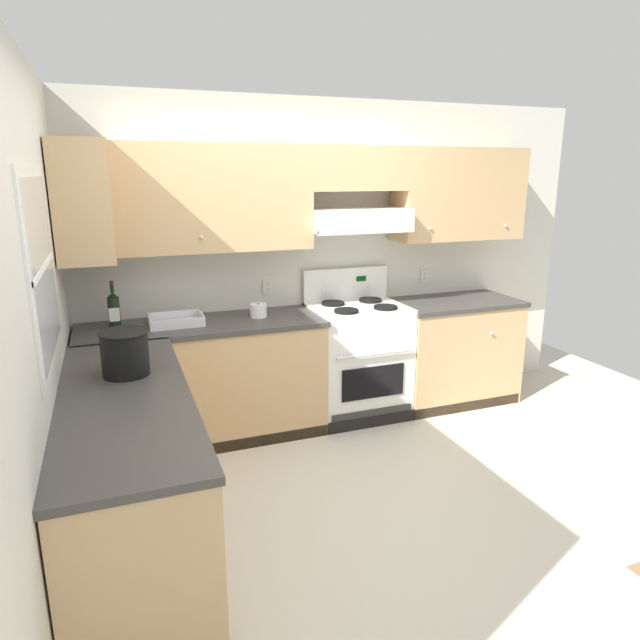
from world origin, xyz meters
TOP-DOWN VIEW (x-y plane):
  - ground_plane at (0.00, 0.00)m, footprint 7.04×7.04m
  - wall_back at (0.41, 1.53)m, footprint 4.68×0.57m
  - wall_left at (-1.59, 0.23)m, footprint 0.47×4.00m
  - counter_back_run at (0.17, 1.24)m, footprint 3.60×0.65m
  - counter_left_run at (-1.24, -0.00)m, footprint 0.63×1.91m
  - stove at (0.60, 1.25)m, footprint 0.76×0.62m
  - wine_bottle at (-1.25, 1.33)m, footprint 0.08×0.08m
  - bowl at (-0.84, 1.27)m, footprint 0.38×0.27m
  - bucket at (-1.22, 0.29)m, footprint 0.26×0.26m
  - paper_towel_roll at (-0.23, 1.28)m, footprint 0.13×0.13m

SIDE VIEW (x-z plane):
  - ground_plane at x=0.00m, z-range 0.00..0.00m
  - counter_back_run at x=0.17m, z-range 0.00..0.91m
  - counter_left_run at x=-1.24m, z-range 0.00..0.91m
  - stove at x=0.60m, z-range -0.12..1.08m
  - bowl at x=-0.84m, z-range 0.90..0.97m
  - paper_towel_roll at x=-0.23m, z-range 0.91..1.01m
  - bucket at x=-1.22m, z-range 0.92..1.16m
  - wine_bottle at x=-1.25m, z-range 0.88..1.21m
  - wall_left at x=-1.59m, z-range 0.07..2.62m
  - wall_back at x=0.41m, z-range 0.20..2.75m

